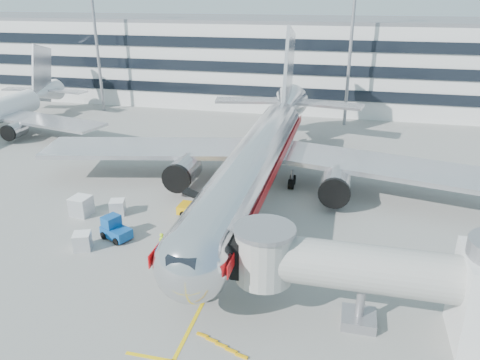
% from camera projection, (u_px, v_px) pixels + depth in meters
% --- Properties ---
extents(ground, '(180.00, 180.00, 0.00)m').
position_uv_depth(ground, '(232.00, 245.00, 39.93)').
color(ground, gray).
rests_on(ground, ground).
extents(lead_in_line, '(0.25, 70.00, 0.01)m').
position_uv_depth(lead_in_line, '(256.00, 198.00, 48.94)').
color(lead_in_line, yellow).
rests_on(lead_in_line, ground).
extents(main_jet, '(50.95, 48.70, 16.06)m').
position_uv_depth(main_jet, '(260.00, 155.00, 48.91)').
color(main_jet, silver).
rests_on(main_jet, ground).
extents(jet_bridge, '(17.80, 4.50, 7.00)m').
position_uv_depth(jet_bridge, '(392.00, 276.00, 28.62)').
color(jet_bridge, silver).
rests_on(jet_bridge, ground).
extents(terminal, '(150.00, 24.25, 15.60)m').
position_uv_depth(terminal, '(307.00, 61.00, 89.27)').
color(terminal, silver).
rests_on(terminal, ground).
extents(light_mast_west, '(2.40, 1.20, 25.45)m').
position_uv_depth(light_mast_west, '(95.00, 25.00, 79.83)').
color(light_mast_west, gray).
rests_on(light_mast_west, ground).
extents(light_mast_centre, '(2.40, 1.20, 25.45)m').
position_uv_depth(light_mast_centre, '(352.00, 29.00, 70.51)').
color(light_mast_centre, gray).
rests_on(light_mast_centre, ground).
extents(belt_loader, '(5.32, 2.08, 2.53)m').
position_uv_depth(belt_loader, '(204.00, 209.00, 44.73)').
color(belt_loader, '#E6A309').
rests_on(belt_loader, ground).
extents(baggage_tug, '(3.08, 2.56, 2.01)m').
position_uv_depth(baggage_tug, '(115.00, 229.00, 40.69)').
color(baggage_tug, '#0D4590').
rests_on(baggage_tug, ground).
extents(cargo_container_left, '(1.92, 1.92, 1.87)m').
position_uv_depth(cargo_container_left, '(81.00, 206.00, 44.93)').
color(cargo_container_left, silver).
rests_on(cargo_container_left, ground).
extents(cargo_container_right, '(1.72, 1.72, 1.45)m').
position_uv_depth(cargo_container_right, '(118.00, 207.00, 45.15)').
color(cargo_container_right, silver).
rests_on(cargo_container_right, ground).
extents(cargo_container_front, '(1.79, 1.79, 1.47)m').
position_uv_depth(cargo_container_front, '(82.00, 241.00, 38.97)').
color(cargo_container_front, silver).
rests_on(cargo_container_front, ground).
extents(ramp_worker, '(0.77, 0.76, 1.79)m').
position_uv_depth(ramp_worker, '(163.00, 243.00, 38.34)').
color(ramp_worker, '#B3EC18').
rests_on(ramp_worker, ground).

